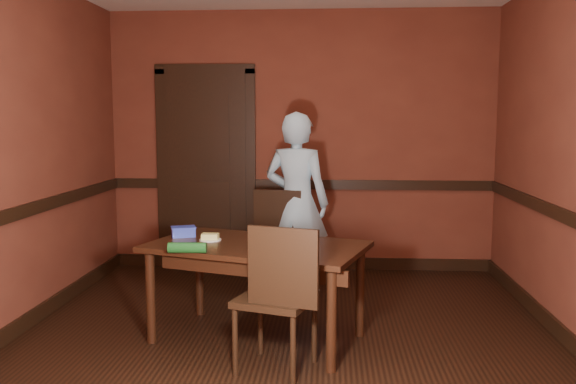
# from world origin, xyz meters

# --- Properties ---
(floor) EXTENTS (4.00, 4.50, 0.01)m
(floor) POSITION_xyz_m (0.00, 0.00, 0.00)
(floor) COLOR black
(floor) RESTS_ON ground
(wall_back) EXTENTS (4.00, 0.02, 2.70)m
(wall_back) POSITION_xyz_m (0.00, 2.25, 1.35)
(wall_back) COLOR brown
(wall_back) RESTS_ON ground
(wall_front) EXTENTS (4.00, 0.02, 2.70)m
(wall_front) POSITION_xyz_m (0.00, -2.25, 1.35)
(wall_front) COLOR brown
(wall_front) RESTS_ON ground
(wall_left) EXTENTS (0.02, 4.50, 2.70)m
(wall_left) POSITION_xyz_m (-2.00, 0.00, 1.35)
(wall_left) COLOR brown
(wall_left) RESTS_ON ground
(dado_back) EXTENTS (4.00, 0.03, 0.10)m
(dado_back) POSITION_xyz_m (0.00, 2.23, 0.90)
(dado_back) COLOR black
(dado_back) RESTS_ON ground
(dado_left) EXTENTS (0.03, 4.50, 0.10)m
(dado_left) POSITION_xyz_m (-1.99, 0.00, 0.90)
(dado_left) COLOR black
(dado_left) RESTS_ON ground
(baseboard_back) EXTENTS (4.00, 0.03, 0.12)m
(baseboard_back) POSITION_xyz_m (0.00, 2.23, 0.06)
(baseboard_back) COLOR black
(baseboard_back) RESTS_ON ground
(baseboard_left) EXTENTS (0.03, 4.50, 0.12)m
(baseboard_left) POSITION_xyz_m (-1.99, 0.00, 0.06)
(baseboard_left) COLOR black
(baseboard_left) RESTS_ON ground
(baseboard_right) EXTENTS (0.03, 4.50, 0.12)m
(baseboard_right) POSITION_xyz_m (1.99, 0.00, 0.06)
(baseboard_right) COLOR black
(baseboard_right) RESTS_ON ground
(door) EXTENTS (1.05, 0.07, 2.20)m
(door) POSITION_xyz_m (-1.00, 2.22, 1.09)
(door) COLOR black
(door) RESTS_ON ground
(dining_table) EXTENTS (1.69, 1.27, 0.71)m
(dining_table) POSITION_xyz_m (-0.21, 0.11, 0.35)
(dining_table) COLOR black
(dining_table) RESTS_ON floor
(chair_far) EXTENTS (0.50, 0.50, 0.95)m
(chair_far) POSITION_xyz_m (-0.14, 1.13, 0.47)
(chair_far) COLOR black
(chair_far) RESTS_ON floor
(chair_near) EXTENTS (0.56, 0.56, 0.96)m
(chair_near) POSITION_xyz_m (-0.03, -0.40, 0.48)
(chair_near) COLOR black
(chair_near) RESTS_ON floor
(person) EXTENTS (0.69, 0.55, 1.65)m
(person) POSITION_xyz_m (0.01, 1.38, 0.83)
(person) COLOR #A7CFE1
(person) RESTS_ON floor
(sandwich_plate) EXTENTS (0.27, 0.27, 0.07)m
(sandwich_plate) POSITION_xyz_m (-0.11, 0.10, 0.72)
(sandwich_plate) COLOR silver
(sandwich_plate) RESTS_ON dining_table
(sauce_jar) EXTENTS (0.07, 0.07, 0.09)m
(sauce_jar) POSITION_xyz_m (0.05, -0.06, 0.75)
(sauce_jar) COLOR #5C984A
(sauce_jar) RESTS_ON dining_table
(cheese_saucer) EXTENTS (0.16, 0.16, 0.05)m
(cheese_saucer) POSITION_xyz_m (-0.56, 0.21, 0.73)
(cheese_saucer) COLOR silver
(cheese_saucer) RESTS_ON dining_table
(food_tub) EXTENTS (0.21, 0.18, 0.08)m
(food_tub) POSITION_xyz_m (-0.79, 0.33, 0.74)
(food_tub) COLOR blue
(food_tub) RESTS_ON dining_table
(wrapped_veg) EXTENTS (0.26, 0.08, 0.07)m
(wrapped_veg) POSITION_xyz_m (-0.63, -0.22, 0.74)
(wrapped_veg) COLOR #184F1C
(wrapped_veg) RESTS_ON dining_table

